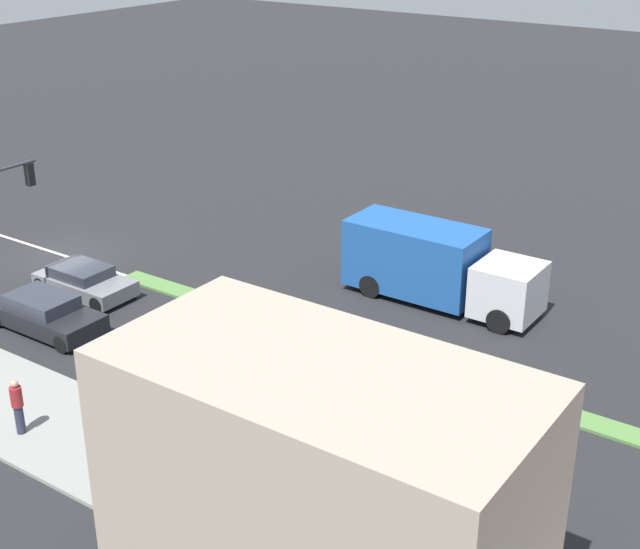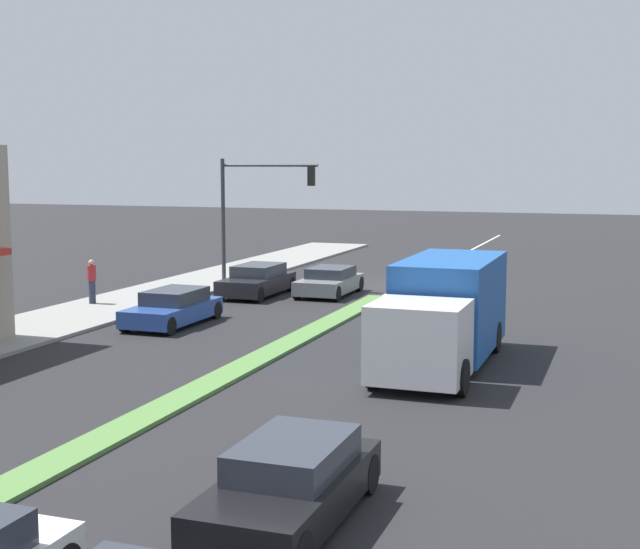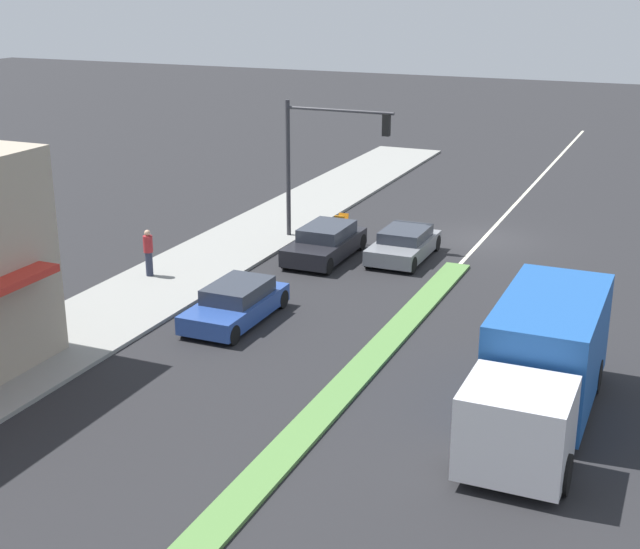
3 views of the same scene
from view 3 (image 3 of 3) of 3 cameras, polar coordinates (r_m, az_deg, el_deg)
The scene contains 10 objects.
ground_plane at distance 21.77m, azimuth -0.87°, elevation -9.94°, with size 160.00×160.00×0.00m, color #232326.
sidewalk_right at distance 26.05m, azimuth -19.82°, elevation -5.98°, with size 4.00×73.00×0.12m, color gray.
lane_marking_center at distance 37.76m, azimuth 10.41°, elevation 2.26°, with size 0.16×60.00×0.01m, color beige.
traffic_signal_main at distance 35.94m, azimuth 0.01°, elevation 8.13°, with size 4.59×0.34×5.60m.
pedestrian at distance 32.51m, azimuth -10.92°, elevation 1.45°, with size 0.34×0.34×1.71m.
warning_aframe_sign at distance 37.83m, azimuth 1.39°, elevation 3.26°, with size 0.45×0.53×0.84m.
delivery_truck at distance 22.29m, azimuth 14.02°, elevation -5.62°, with size 2.44×7.50×2.87m.
suv_grey at distance 34.53m, azimuth 5.40°, elevation 1.93°, with size 1.90×3.97×1.17m.
sedan_dark at distance 34.37m, azimuth 0.34°, elevation 2.04°, with size 1.91×4.28×1.30m.
coupe_blue at distance 28.23m, azimuth -5.40°, elevation -1.85°, with size 1.84×4.17×1.22m.
Camera 3 is at (-7.89, 35.44, 10.36)m, focal length 50.00 mm.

